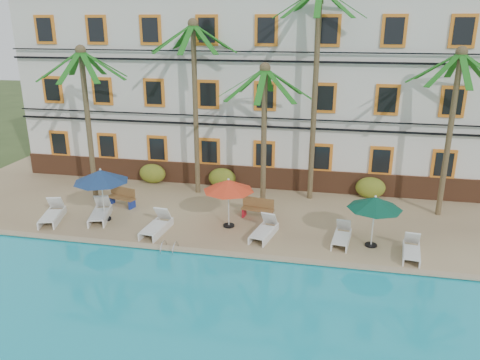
% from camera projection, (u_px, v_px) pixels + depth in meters
% --- Properties ---
extents(ground, '(100.00, 100.00, 0.00)m').
position_uv_depth(ground, '(202.00, 247.00, 19.38)').
color(ground, '#384C23').
rests_on(ground, ground).
extents(pool_deck, '(30.00, 12.00, 0.25)m').
position_uv_depth(pool_deck, '(229.00, 201.00, 23.98)').
color(pool_deck, tan).
rests_on(pool_deck, ground).
extents(swimming_pool, '(26.00, 12.00, 0.20)m').
position_uv_depth(swimming_pool, '(133.00, 357.00, 12.85)').
color(swimming_pool, '#1AADC5').
rests_on(swimming_pool, ground).
extents(pool_coping, '(30.00, 0.35, 0.06)m').
position_uv_depth(pool_coping, '(196.00, 251.00, 18.45)').
color(pool_coping, tan).
rests_on(pool_coping, pool_deck).
extents(hotel_building, '(25.40, 6.44, 10.22)m').
position_uv_depth(hotel_building, '(247.00, 85.00, 26.91)').
color(hotel_building, silver).
rests_on(hotel_building, pool_deck).
extents(palm_a, '(4.26, 4.26, 7.60)m').
position_uv_depth(palm_a, '(86.00, 103.00, 22.45)').
color(palm_a, brown).
rests_on(palm_a, pool_deck).
extents(palm_b, '(4.26, 4.26, 8.78)m').
position_uv_depth(palm_b, '(195.00, 86.00, 23.10)').
color(palm_b, brown).
rests_on(palm_b, pool_deck).
extents(palm_c, '(4.26, 4.26, 6.90)m').
position_uv_depth(palm_c, '(264.00, 116.00, 21.53)').
color(palm_c, brown).
rests_on(palm_c, pool_deck).
extents(palm_d, '(4.26, 4.26, 10.32)m').
position_uv_depth(palm_d, '(316.00, 70.00, 21.97)').
color(palm_d, brown).
rests_on(palm_d, pool_deck).
extents(palm_e, '(4.26, 4.26, 7.65)m').
position_uv_depth(palm_e, '(453.00, 110.00, 20.43)').
color(palm_e, brown).
rests_on(palm_e, pool_deck).
extents(shrub_left, '(1.50, 0.90, 1.10)m').
position_uv_depth(shrub_left, '(153.00, 174.00, 26.14)').
color(shrub_left, '#28631C').
rests_on(shrub_left, pool_deck).
extents(shrub_mid, '(1.50, 0.90, 1.10)m').
position_uv_depth(shrub_mid, '(222.00, 178.00, 25.38)').
color(shrub_mid, '#28631C').
rests_on(shrub_mid, pool_deck).
extents(shrub_right, '(1.50, 0.90, 1.10)m').
position_uv_depth(shrub_right, '(370.00, 188.00, 23.91)').
color(shrub_right, '#28631C').
rests_on(shrub_right, pool_deck).
extents(umbrella_blue, '(2.46, 2.46, 2.46)m').
position_uv_depth(umbrella_blue, '(101.00, 176.00, 20.74)').
color(umbrella_blue, black).
rests_on(umbrella_blue, pool_deck).
extents(umbrella_red, '(2.24, 2.24, 2.25)m').
position_uv_depth(umbrella_red, '(229.00, 186.00, 20.11)').
color(umbrella_red, black).
rests_on(umbrella_red, pool_deck).
extents(umbrella_green, '(2.17, 2.17, 2.18)m').
position_uv_depth(umbrella_green, '(375.00, 203.00, 18.33)').
color(umbrella_green, black).
rests_on(umbrella_green, pool_deck).
extents(lounger_a, '(1.26, 2.16, 0.96)m').
position_uv_depth(lounger_a, '(52.00, 214.00, 21.24)').
color(lounger_a, white).
rests_on(lounger_a, pool_deck).
extents(lounger_b, '(1.27, 2.18, 0.97)m').
position_uv_depth(lounger_b, '(100.00, 212.00, 21.41)').
color(lounger_b, white).
rests_on(lounger_b, pool_deck).
extents(lounger_c, '(0.88, 2.06, 0.95)m').
position_uv_depth(lounger_c, '(157.00, 225.00, 20.07)').
color(lounger_c, white).
rests_on(lounger_c, pool_deck).
extents(lounger_d, '(1.06, 2.02, 0.91)m').
position_uv_depth(lounger_d, '(264.00, 230.00, 19.65)').
color(lounger_d, white).
rests_on(lounger_d, pool_deck).
extents(lounger_e, '(0.86, 1.86, 0.85)m').
position_uv_depth(lounger_e, '(342.00, 236.00, 19.14)').
color(lounger_e, white).
rests_on(lounger_e, pool_deck).
extents(lounger_f, '(0.85, 1.84, 0.84)m').
position_uv_depth(lounger_f, '(412.00, 250.00, 17.97)').
color(lounger_f, white).
rests_on(lounger_f, pool_deck).
extents(bench_left, '(1.57, 0.87, 0.93)m').
position_uv_depth(bench_left, '(122.00, 197.00, 22.91)').
color(bench_left, olive).
rests_on(bench_left, pool_deck).
extents(bench_right, '(1.56, 0.70, 0.93)m').
position_uv_depth(bench_right, '(258.00, 208.00, 21.50)').
color(bench_right, olive).
rests_on(bench_right, pool_deck).
extents(pool_ladder, '(0.54, 0.74, 0.74)m').
position_uv_depth(pool_ladder, '(170.00, 250.00, 18.57)').
color(pool_ladder, silver).
rests_on(pool_ladder, ground).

